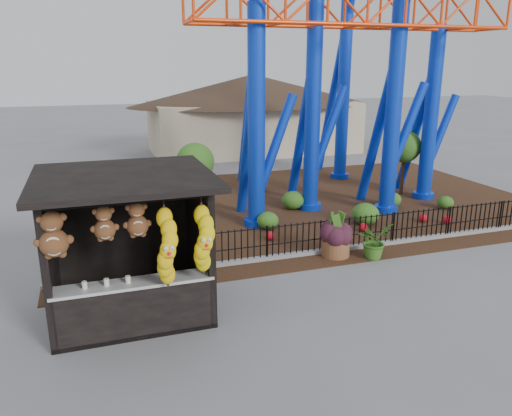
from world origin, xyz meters
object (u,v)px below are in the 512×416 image
object	(u,v)px
roller_coaster	(331,28)
terracotta_planter	(336,247)
prize_booth	(129,251)
potted_plant	(374,241)

from	to	relation	value
roller_coaster	terracotta_planter	distance (m)	8.62
prize_booth	roller_coaster	distance (m)	11.99
prize_booth	roller_coaster	bearing A→B (deg)	42.11
prize_booth	potted_plant	world-z (taller)	prize_booth
roller_coaster	potted_plant	bearing A→B (deg)	-103.51
terracotta_planter	prize_booth	bearing A→B (deg)	-162.53
prize_booth	terracotta_planter	distance (m)	6.14
prize_booth	potted_plant	distance (m)	6.88
roller_coaster	potted_plant	xyz separation A→B (m)	(-1.44, -5.99, -5.93)
prize_booth	terracotta_planter	world-z (taller)	prize_booth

